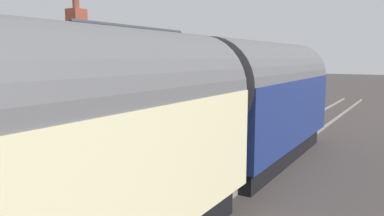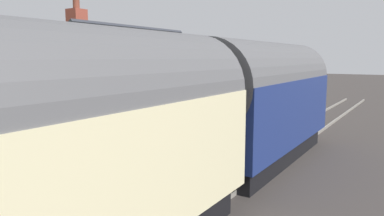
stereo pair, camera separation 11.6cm
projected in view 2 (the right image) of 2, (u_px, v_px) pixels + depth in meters
ground_plane at (184, 185)px, 10.74m from camera, size 160.00×160.00×0.00m
platform at (88, 152)px, 12.85m from camera, size 32.00×6.21×0.87m
platform_edge_coping at (152, 151)px, 11.24m from camera, size 32.00×0.36×0.02m
rail_near at (233, 194)px, 9.87m from camera, size 52.00×0.08×0.14m
rail_far at (189, 184)px, 10.63m from camera, size 52.00×0.08×0.14m
train at (94, 145)px, 6.42m from camera, size 24.29×2.73×4.32m
station_building at (102, 92)px, 14.58m from camera, size 5.87×3.90×5.01m
bench_by_lamp at (224, 102)px, 19.72m from camera, size 1.41×0.47×0.88m
planter_edge_near at (214, 115)px, 16.52m from camera, size 1.02×0.32×0.58m
planter_bench_right at (172, 105)px, 20.01m from camera, size 0.83×0.32×0.58m
planter_corner_building at (204, 95)px, 23.19m from camera, size 0.68×0.68×0.92m
lamp_post_platform at (228, 62)px, 17.37m from camera, size 0.32×0.50×3.82m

